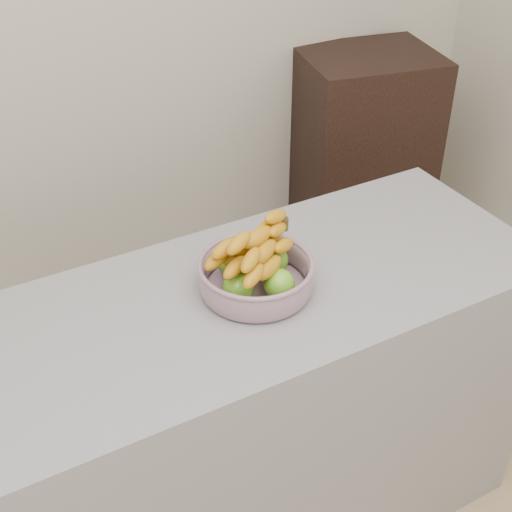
% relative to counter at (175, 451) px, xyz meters
% --- Properties ---
extents(room_shell, '(4.05, 4.05, 2.73)m').
position_rel_counter_xyz_m(room_shell, '(0.00, -0.75, 1.26)').
color(room_shell, beige).
rests_on(room_shell, ground).
extents(counter, '(2.00, 0.60, 0.90)m').
position_rel_counter_xyz_m(counter, '(0.00, 0.00, 0.00)').
color(counter, gray).
rests_on(counter, ground).
extents(cabinet, '(0.62, 0.54, 0.98)m').
position_rel_counter_xyz_m(cabinet, '(1.35, 1.03, 0.04)').
color(cabinet, black).
rests_on(cabinet, ground).
extents(fruit_bowl, '(0.28, 0.28, 0.17)m').
position_rel_counter_xyz_m(fruit_bowl, '(0.25, -0.00, 0.50)').
color(fruit_bowl, '#9EA6BE').
rests_on(fruit_bowl, counter).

